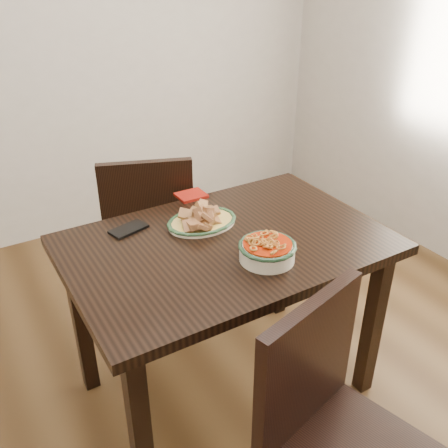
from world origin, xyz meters
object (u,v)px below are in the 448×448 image
fish_plate (202,214)px  noodle_bowl (267,249)px  smartphone (129,229)px  chair_far (149,228)px  chair_near (333,428)px  dining_table (227,263)px

fish_plate → noodle_bowl: 0.35m
fish_plate → smartphone: 0.29m
chair_far → noodle_bowl: size_ratio=4.36×
chair_far → chair_near: same height
chair_far → chair_near: 1.36m
chair_far → noodle_bowl: chair_far is taller
chair_far → chair_near: size_ratio=1.00×
chair_near → fish_plate: bearing=72.3°
dining_table → noodle_bowl: 0.24m
fish_plate → chair_far: bearing=93.0°
fish_plate → smartphone: size_ratio=1.93×
dining_table → noodle_bowl: size_ratio=5.78×
chair_far → noodle_bowl: (0.10, -0.85, 0.29)m
chair_far → smartphone: chair_far is taller
dining_table → fish_plate: bearing=97.3°
noodle_bowl → fish_plate: bearing=102.0°
smartphone → noodle_bowl: bearing=-67.9°
dining_table → noodle_bowl: noodle_bowl is taller
chair_far → dining_table: bearing=114.5°
chair_near → smartphone: size_ratio=6.21×
dining_table → smartphone: (-0.29, 0.26, 0.11)m
chair_far → fish_plate: chair_far is taller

